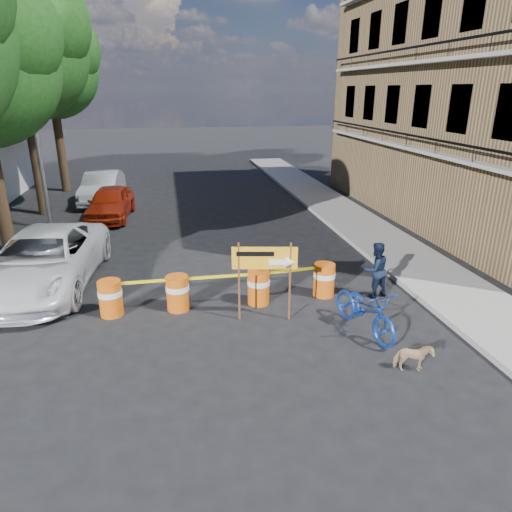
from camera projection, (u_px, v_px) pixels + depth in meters
name	position (u px, v px, depth m)	size (l,w,h in m)	color
ground	(234.00, 331.00, 10.50)	(120.00, 120.00, 0.00)	black
sidewalk_east	(374.00, 236.00, 17.10)	(2.40, 40.00, 0.15)	gray
apartment_building	(504.00, 69.00, 17.93)	(8.00, 16.00, 12.00)	olive
tree_mid_b	(20.00, 50.00, 18.07)	(5.67, 5.40, 9.62)	#332316
tree_far	(50.00, 69.00, 22.85)	(5.04, 4.80, 8.84)	#332316
streetlamp	(35.00, 114.00, 16.71)	(1.25, 0.18, 8.00)	gray
barrel_far_left	(111.00, 297.00, 11.12)	(0.58, 0.58, 0.90)	#C84B0B
barrel_mid_left	(178.00, 292.00, 11.40)	(0.58, 0.58, 0.90)	#C84B0B
barrel_mid_right	(259.00, 286.00, 11.73)	(0.58, 0.58, 0.90)	#C84B0B
barrel_far_right	(324.00, 279.00, 12.19)	(0.58, 0.58, 0.90)	#C84B0B
detour_sign	(274.00, 264.00, 10.56)	(1.50, 0.46, 1.96)	#592D19
pedestrian	(375.00, 270.00, 12.04)	(0.74, 0.57, 1.52)	black
bicycle	(367.00, 289.00, 10.13)	(0.75, 1.13, 2.15)	#153DAC
dog	(413.00, 358.00, 8.92)	(0.33, 0.72, 0.60)	tan
suv_white	(44.00, 260.00, 12.62)	(2.63, 5.70, 1.58)	silver
sedan_red	(110.00, 203.00, 19.46)	(1.62, 4.03, 1.37)	#9C230D
sedan_silver	(103.00, 187.00, 22.28)	(1.57, 4.50, 1.48)	silver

